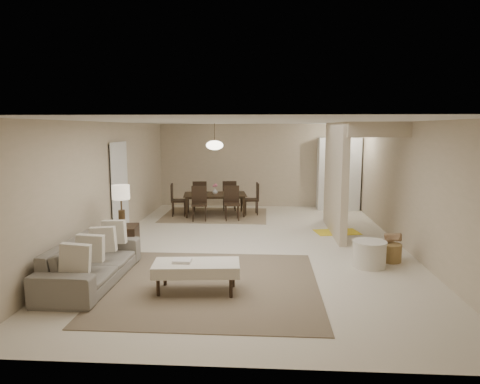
# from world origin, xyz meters

# --- Properties ---
(floor) EXTENTS (9.00, 9.00, 0.00)m
(floor) POSITION_xyz_m (0.00, 0.00, 0.00)
(floor) COLOR beige
(floor) RESTS_ON ground
(ceiling) EXTENTS (9.00, 9.00, 0.00)m
(ceiling) POSITION_xyz_m (0.00, 0.00, 2.50)
(ceiling) COLOR white
(ceiling) RESTS_ON back_wall
(back_wall) EXTENTS (6.00, 0.00, 6.00)m
(back_wall) POSITION_xyz_m (0.00, 4.50, 1.25)
(back_wall) COLOR #BCAD8E
(back_wall) RESTS_ON floor
(left_wall) EXTENTS (0.00, 9.00, 9.00)m
(left_wall) POSITION_xyz_m (-3.00, 0.00, 1.25)
(left_wall) COLOR #BCAD8E
(left_wall) RESTS_ON floor
(right_wall) EXTENTS (0.00, 9.00, 9.00)m
(right_wall) POSITION_xyz_m (3.00, 0.00, 1.25)
(right_wall) COLOR #BCAD8E
(right_wall) RESTS_ON floor
(partition) EXTENTS (0.15, 2.50, 2.50)m
(partition) POSITION_xyz_m (1.80, 1.25, 1.25)
(partition) COLOR #BCAD8E
(partition) RESTS_ON floor
(doorway) EXTENTS (0.04, 0.90, 2.04)m
(doorway) POSITION_xyz_m (-2.97, 0.60, 1.02)
(doorway) COLOR black
(doorway) RESTS_ON floor
(pantry_cabinet) EXTENTS (1.20, 0.55, 2.10)m
(pantry_cabinet) POSITION_xyz_m (2.35, 4.15, 1.05)
(pantry_cabinet) COLOR white
(pantry_cabinet) RESTS_ON floor
(flush_light) EXTENTS (0.44, 0.44, 0.05)m
(flush_light) POSITION_xyz_m (2.30, 3.20, 2.46)
(flush_light) COLOR white
(flush_light) RESTS_ON ceiling
(living_rug) EXTENTS (3.20, 3.20, 0.01)m
(living_rug) POSITION_xyz_m (-0.56, -2.24, 0.01)
(living_rug) COLOR brown
(living_rug) RESTS_ON floor
(sofa) EXTENTS (2.23, 0.89, 0.65)m
(sofa) POSITION_xyz_m (-2.45, -2.24, 0.32)
(sofa) COLOR slate
(sofa) RESTS_ON floor
(ottoman_bench) EXTENTS (1.29, 0.68, 0.45)m
(ottoman_bench) POSITION_xyz_m (-0.76, -2.54, 0.36)
(ottoman_bench) COLOR beige
(ottoman_bench) RESTS_ON living_rug
(side_table) EXTENTS (0.61, 0.61, 0.59)m
(side_table) POSITION_xyz_m (-2.40, -0.93, 0.30)
(side_table) COLOR black
(side_table) RESTS_ON floor
(table_lamp) EXTENTS (0.32, 0.32, 0.76)m
(table_lamp) POSITION_xyz_m (-2.40, -0.93, 1.16)
(table_lamp) COLOR #48351F
(table_lamp) RESTS_ON side_table
(round_pouf) EXTENTS (0.58, 0.58, 0.45)m
(round_pouf) POSITION_xyz_m (2.03, -1.21, 0.22)
(round_pouf) COLOR beige
(round_pouf) RESTS_ON floor
(wicker_basket) EXTENTS (0.46, 0.46, 0.32)m
(wicker_basket) POSITION_xyz_m (2.49, -0.88, 0.16)
(wicker_basket) COLOR olive
(wicker_basket) RESTS_ON floor
(dining_rug) EXTENTS (2.80, 2.10, 0.01)m
(dining_rug) POSITION_xyz_m (-1.15, 2.99, 0.01)
(dining_rug) COLOR #816E50
(dining_rug) RESTS_ON floor
(dining_table) EXTENTS (1.80, 1.17, 0.59)m
(dining_table) POSITION_xyz_m (-1.15, 2.99, 0.30)
(dining_table) COLOR black
(dining_table) RESTS_ON dining_rug
(dining_chairs) EXTENTS (2.41, 1.87, 0.89)m
(dining_chairs) POSITION_xyz_m (-1.15, 2.99, 0.44)
(dining_chairs) COLOR black
(dining_chairs) RESTS_ON dining_rug
(vase) EXTENTS (0.15, 0.15, 0.15)m
(vase) POSITION_xyz_m (-1.15, 2.99, 0.67)
(vase) COLOR silver
(vase) RESTS_ON dining_table
(yellow_mat) EXTENTS (1.08, 0.78, 0.01)m
(yellow_mat) POSITION_xyz_m (1.88, 1.24, 0.01)
(yellow_mat) COLOR yellow
(yellow_mat) RESTS_ON floor
(pendant_light) EXTENTS (0.46, 0.46, 0.71)m
(pendant_light) POSITION_xyz_m (-1.15, 2.99, 1.92)
(pendant_light) COLOR #48351F
(pendant_light) RESTS_ON ceiling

